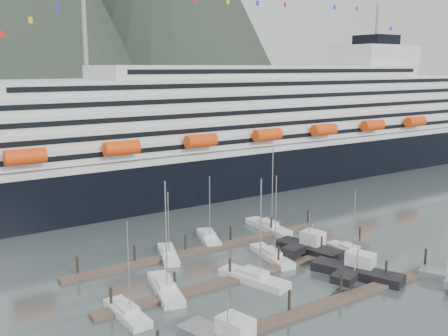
{
  "coord_description": "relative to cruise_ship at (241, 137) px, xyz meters",
  "views": [
    {
      "loc": [
        -48.08,
        -54.57,
        30.02
      ],
      "look_at": [
        2.89,
        22.0,
        12.17
      ],
      "focal_mm": 42.0,
      "sensor_mm": 36.0,
      "label": 1
    }
  ],
  "objects": [
    {
      "name": "trawler_e",
      "position": [
        -21.61,
        -49.45,
        -11.12
      ],
      "size": [
        9.18,
        11.73,
        7.27
      ],
      "rotation": [
        0.0,
        0.0,
        1.81
      ],
      "color": "black",
      "rests_on": "ground"
    },
    {
      "name": "cruise_ship",
      "position": [
        0.0,
        0.0,
        0.0
      ],
      "size": [
        210.0,
        30.4,
        50.3
      ],
      "color": "black",
      "rests_on": "ground"
    },
    {
      "name": "sailboat_d",
      "position": [
        -28.05,
        -47.99,
        -11.62
      ],
      "size": [
        4.43,
        11.04,
        14.11
      ],
      "rotation": [
        0.0,
        0.0,
        1.39
      ],
      "color": "silver",
      "rests_on": "ground"
    },
    {
      "name": "ground",
      "position": [
        -30.03,
        -54.94,
        -12.04
      ],
      "size": [
        1600.0,
        1600.0,
        0.0
      ],
      "primitive_type": "plane",
      "color": "#4B5758",
      "rests_on": "ground"
    },
    {
      "name": "sailboat_h",
      "position": [
        -16.02,
        -53.08,
        -11.64
      ],
      "size": [
        2.49,
        8.39,
        11.06
      ],
      "rotation": [
        0.0,
        0.0,
        1.56
      ],
      "color": "silver",
      "rests_on": "ground"
    },
    {
      "name": "dock_far",
      "position": [
        -34.95,
        -38.89,
        -11.73
      ],
      "size": [
        48.18,
        2.28,
        3.2
      ],
      "color": "#47372E",
      "rests_on": "ground"
    },
    {
      "name": "sailboat_e",
      "position": [
        -41.43,
        -38.3,
        -11.64
      ],
      "size": [
        5.38,
        9.49,
        11.4
      ],
      "rotation": [
        0.0,
        0.0,
        1.23
      ],
      "color": "silver",
      "rests_on": "ground"
    },
    {
      "name": "sailboat_g",
      "position": [
        -19.07,
        -35.73,
        -11.59
      ],
      "size": [
        3.25,
        11.45,
        16.85
      ],
      "rotation": [
        0.0,
        0.0,
        1.53
      ],
      "color": "silver",
      "rests_on": "ground"
    },
    {
      "name": "sailboat_b",
      "position": [
        -47.95,
        -49.93,
        -11.59
      ],
      "size": [
        5.47,
        11.31,
        16.15
      ],
      "rotation": [
        0.0,
        0.0,
        1.32
      ],
      "color": "silver",
      "rests_on": "ground"
    },
    {
      "name": "sailboat_c",
      "position": [
        -35.95,
        -53.79,
        -11.59
      ],
      "size": [
        5.84,
        11.32,
        15.69
      ],
      "rotation": [
        0.0,
        0.0,
        1.85
      ],
      "color": "silver",
      "rests_on": "ground"
    },
    {
      "name": "dock_near",
      "position": [
        -34.95,
        -64.89,
        -11.73
      ],
      "size": [
        48.18,
        2.28,
        3.2
      ],
      "color": "#47372E",
      "rests_on": "ground"
    },
    {
      "name": "dock_mid",
      "position": [
        -34.95,
        -51.89,
        -11.73
      ],
      "size": [
        48.18,
        2.28,
        3.2
      ],
      "color": "#47372E",
      "rests_on": "ground"
    },
    {
      "name": "sailboat_f",
      "position": [
        -31.69,
        -34.95,
        -11.63
      ],
      "size": [
        5.51,
        9.42,
        12.14
      ],
      "rotation": [
        0.0,
        0.0,
        1.23
      ],
      "color": "silver",
      "rests_on": "ground"
    },
    {
      "name": "trawler_c",
      "position": [
        -22.4,
        -60.55,
        -11.17
      ],
      "size": [
        10.7,
        13.5,
        6.71
      ],
      "rotation": [
        0.0,
        0.0,
        1.95
      ],
      "color": "black",
      "rests_on": "ground"
    },
    {
      "name": "sailboat_a",
      "position": [
        -55.11,
        -53.64,
        -11.62
      ],
      "size": [
        2.79,
        8.92,
        12.77
      ],
      "rotation": [
        0.0,
        0.0,
        1.6
      ],
      "color": "silver",
      "rests_on": "ground"
    }
  ]
}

